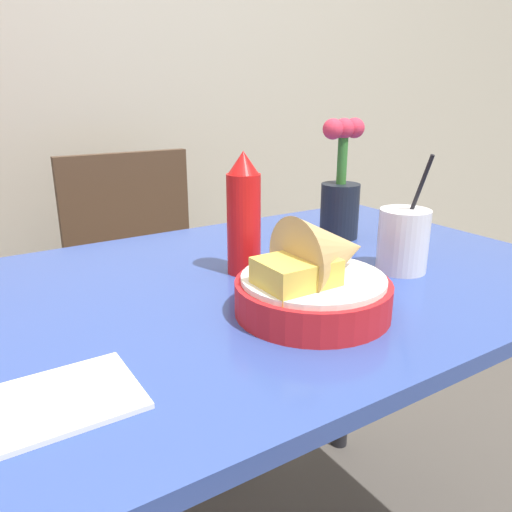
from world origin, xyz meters
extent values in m
cube|color=#B7B2A3|center=(0.00, 1.09, 1.30)|extent=(7.00, 0.06, 2.60)
cube|color=#334C9E|center=(0.00, 0.00, 0.75)|extent=(1.25, 0.73, 0.02)
cylinder|color=black|center=(0.56, 0.30, 0.37)|extent=(0.05, 0.05, 0.74)
cylinder|color=#473323|center=(-0.08, 0.45, 0.22)|extent=(0.03, 0.03, 0.45)
cylinder|color=#473323|center=(0.28, 0.45, 0.22)|extent=(0.03, 0.03, 0.45)
cylinder|color=#473323|center=(-0.08, 0.81, 0.22)|extent=(0.03, 0.03, 0.45)
cylinder|color=#473323|center=(0.28, 0.81, 0.22)|extent=(0.03, 0.03, 0.45)
cube|color=#473323|center=(0.10, 0.63, 0.46)|extent=(0.40, 0.40, 0.02)
cube|color=#473323|center=(0.10, 0.81, 0.68)|extent=(0.40, 0.03, 0.42)
cylinder|color=red|center=(0.05, -0.16, 0.78)|extent=(0.22, 0.22, 0.05)
cylinder|color=white|center=(0.05, -0.16, 0.81)|extent=(0.21, 0.21, 0.01)
cone|color=tan|center=(0.08, -0.16, 0.85)|extent=(0.12, 0.12, 0.12)
cube|color=#E5C14C|center=(0.01, -0.17, 0.83)|extent=(0.10, 0.08, 0.04)
cylinder|color=red|center=(0.06, 0.04, 0.85)|extent=(0.06, 0.06, 0.17)
cone|color=red|center=(0.06, 0.04, 0.95)|extent=(0.05, 0.05, 0.04)
cylinder|color=silver|center=(0.30, -0.10, 0.82)|extent=(0.09, 0.09, 0.11)
cylinder|color=black|center=(0.30, -0.10, 0.81)|extent=(0.08, 0.08, 0.09)
cylinder|color=black|center=(0.31, -0.10, 0.87)|extent=(0.01, 0.07, 0.20)
cylinder|color=black|center=(0.35, 0.12, 0.82)|extent=(0.08, 0.08, 0.12)
cylinder|color=#33722D|center=(0.35, 0.12, 0.93)|extent=(0.02, 0.02, 0.11)
sphere|color=#DB334C|center=(0.35, 0.12, 0.99)|extent=(0.04, 0.04, 0.04)
sphere|color=#DB334C|center=(0.32, 0.12, 0.99)|extent=(0.04, 0.04, 0.04)
sphere|color=#DB334C|center=(0.38, 0.12, 0.99)|extent=(0.04, 0.04, 0.04)
cube|color=white|center=(-0.30, -0.19, 0.76)|extent=(0.15, 0.12, 0.01)
camera|label=1|loc=(-0.37, -0.67, 1.06)|focal=35.00mm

